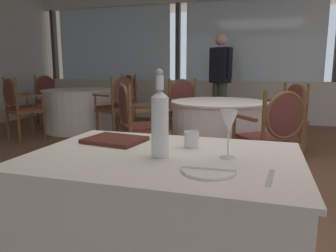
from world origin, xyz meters
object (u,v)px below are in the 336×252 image
object	(u,v)px
menu_book	(115,140)
dining_chair_0_3	(136,121)
dining_chair_0_2	(185,107)
dining_chair_1_2	(125,95)
diner_person_1	(220,75)
side_plate	(208,170)
water_bottle	(160,121)
dining_chair_1_3	(49,96)
dining_chair_0_1	(287,113)
dining_chair_1_0	(19,103)
dining_chair_0_0	(274,133)
dining_chair_1_1	(118,102)
water_tumbler	(191,139)
wine_glass	(229,123)

from	to	relation	value
menu_book	dining_chair_0_3	world-z (taller)	dining_chair_0_3
dining_chair_0_2	dining_chair_1_2	bearing A→B (deg)	-170.02
dining_chair_0_3	diner_person_1	xyz separation A→B (m)	(0.48, 2.84, 0.42)
side_plate	water_bottle	xyz separation A→B (m)	(-0.23, 0.15, 0.15)
dining_chair_1_2	diner_person_1	distance (m)	1.98
side_plate	menu_book	world-z (taller)	menu_book
dining_chair_1_2	dining_chair_1_3	size ratio (longest dim) A/B	1.00
dining_chair_0_1	dining_chair_1_0	world-z (taller)	dining_chair_1_0
diner_person_1	dining_chair_0_1	bearing A→B (deg)	-112.92
side_plate	dining_chair_0_0	size ratio (longest dim) A/B	0.21
menu_book	dining_chair_1_1	xyz separation A→B (m)	(-1.47, 3.09, -0.16)
side_plate	menu_book	size ratio (longest dim) A/B	0.69
dining_chair_1_0	dining_chair_1_1	world-z (taller)	dining_chair_1_1
water_tumbler	dining_chair_1_1	world-z (taller)	dining_chair_1_1
menu_book	dining_chair_1_3	xyz separation A→B (m)	(-3.43, 3.98, -0.18)
water_tumbler	diner_person_1	bearing A→B (deg)	95.99
dining_chair_1_0	dining_chair_1_3	bearing A→B (deg)	45.14
side_plate	dining_chair_0_0	distance (m)	1.80
menu_book	dining_chair_0_2	size ratio (longest dim) A/B	0.29
dining_chair_0_1	dining_chair_1_2	size ratio (longest dim) A/B	0.94
water_bottle	wine_glass	size ratio (longest dim) A/B	1.83
water_bottle	dining_chair_0_3	xyz separation A→B (m)	(-0.86, 1.81, -0.32)
dining_chair_0_3	dining_chair_1_1	xyz separation A→B (m)	(-0.92, 1.48, 0.02)
dining_chair_1_1	dining_chair_1_2	xyz separation A→B (m)	(-0.53, 1.42, -0.01)
dining_chair_1_2	water_tumbler	bearing A→B (deg)	52.39
menu_book	dining_chair_0_3	distance (m)	1.72
side_plate	dining_chair_1_1	bearing A→B (deg)	120.36
water_tumbler	dining_chair_1_0	bearing A→B (deg)	142.17
wine_glass	dining_chair_0_3	distance (m)	2.11
diner_person_1	side_plate	bearing A→B (deg)	-138.62
wine_glass	menu_book	world-z (taller)	wine_glass
dining_chair_1_1	diner_person_1	distance (m)	2.00
water_bottle	dining_chair_1_0	size ratio (longest dim) A/B	0.38
dining_chair_0_1	dining_chair_1_1	xyz separation A→B (m)	(-2.48, 0.30, 0.03)
dining_chair_0_3	dining_chair_1_0	distance (m)	2.52
dining_chair_0_1	dining_chair_1_0	distance (m)	3.90
diner_person_1	menu_book	bearing A→B (deg)	-144.95
dining_chair_0_2	dining_chair_1_2	size ratio (longest dim) A/B	0.98
dining_chair_1_2	diner_person_1	bearing A→B (deg)	112.50
water_bottle	dining_chair_1_0	xyz separation A→B (m)	(-3.20, 2.75, -0.31)
dining_chair_0_0	dining_chair_0_2	world-z (taller)	dining_chair_0_2
wine_glass	water_tumbler	xyz separation A→B (m)	(-0.19, 0.14, -0.11)
water_bottle	menu_book	world-z (taller)	water_bottle
water_tumbler	dining_chair_1_1	distance (m)	3.61
water_tumbler	dining_chair_0_2	size ratio (longest dim) A/B	0.08
wine_glass	dining_chair_1_1	bearing A→B (deg)	122.51
dining_chair_1_2	dining_chair_0_3	bearing A→B (deg)	50.96
wine_glass	dining_chair_0_2	size ratio (longest dim) A/B	0.21
dining_chair_0_1	dining_chair_1_3	xyz separation A→B (m)	(-4.44, 1.18, 0.02)
dining_chair_1_1	dining_chair_1_2	world-z (taller)	dining_chair_1_1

